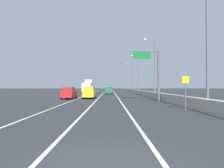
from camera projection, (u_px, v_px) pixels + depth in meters
ground_plane at (110, 93)px, 70.60m from camera, size 320.00×320.00×0.00m
lane_stripe_left at (89, 94)px, 61.55m from camera, size 0.16×130.00×0.00m
lane_stripe_center at (102, 94)px, 61.58m from camera, size 0.16×130.00×0.00m
lane_stripe_right at (116, 94)px, 61.61m from camera, size 0.16×130.00×0.00m
jersey_barrier_right at (149, 94)px, 46.67m from camera, size 0.60×120.00×1.10m
overhead_sign_gantry at (154, 68)px, 34.14m from camera, size 4.68×0.36×7.50m
speed_advisory_sign at (185, 90)px, 21.11m from camera, size 0.60×0.11×3.00m
lamp_post_right_near at (205, 38)px, 20.21m from camera, size 2.14×0.44×11.02m
lamp_post_right_second at (153, 64)px, 43.67m from camera, size 2.14×0.44×11.02m
lamp_post_right_third at (137, 72)px, 67.13m from camera, size 2.14×0.44×11.02m
lamp_post_right_fourth at (132, 75)px, 90.60m from camera, size 2.14×0.44×11.02m
car_green_0 at (109, 90)px, 63.96m from camera, size 1.90×4.51×2.02m
car_yellow_1 at (89, 93)px, 39.77m from camera, size 1.98×4.58×2.12m
car_silver_2 at (108, 89)px, 97.57m from camera, size 2.00×4.20×2.09m
car_red_3 at (69, 93)px, 38.86m from camera, size 2.04×4.74×1.96m
box_truck at (88, 87)px, 69.46m from camera, size 2.59×9.23×4.16m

